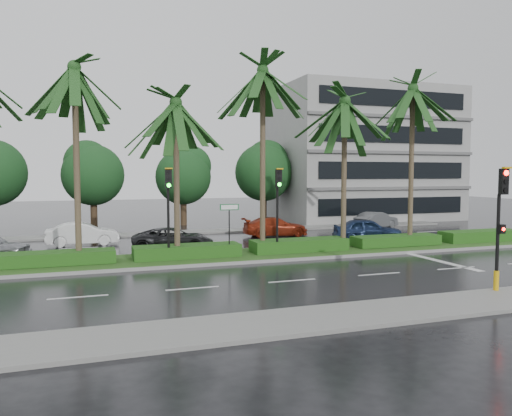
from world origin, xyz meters
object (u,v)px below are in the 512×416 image
object	(u,v)px
car_red	(275,227)
car_grey	(376,220)
signal_median_left	(168,200)
street_sign	(229,217)
car_white	(83,234)
car_blue	(367,230)
car_darkgrey	(173,239)
signal_near	(500,224)

from	to	relation	value
car_red	car_grey	xyz separation A→B (m)	(9.00, 1.70, 0.01)
signal_median_left	car_red	xyz separation A→B (m)	(8.50, 8.04, -2.36)
street_sign	car_red	distance (m)	9.71
signal_median_left	car_white	size ratio (longest dim) A/B	1.06
car_blue	car_darkgrey	bearing A→B (deg)	105.96
car_white	signal_median_left	bearing A→B (deg)	-154.50
street_sign	car_blue	distance (m)	10.70
car_red	car_blue	xyz separation A→B (m)	(4.50, -4.32, 0.08)
car_darkgrey	car_grey	world-z (taller)	car_grey
signal_median_left	car_red	size ratio (longest dim) A/B	0.99
car_white	car_grey	bearing A→B (deg)	-85.49
signal_median_left	car_red	world-z (taller)	signal_median_left
street_sign	signal_near	bearing A→B (deg)	-54.66
street_sign	car_blue	xyz separation A→B (m)	(10.00, 3.54, -1.40)
car_white	car_darkgrey	world-z (taller)	car_white
car_red	car_blue	size ratio (longest dim) A/B	1.04
car_white	car_blue	bearing A→B (deg)	-104.30
signal_near	car_darkgrey	size ratio (longest dim) A/B	0.98
street_sign	signal_median_left	bearing A→B (deg)	-176.53
signal_median_left	car_white	world-z (taller)	signal_median_left
car_white	street_sign	bearing A→B (deg)	-138.73
signal_median_left	street_sign	world-z (taller)	signal_median_left
car_blue	car_grey	world-z (taller)	car_blue
signal_near	car_grey	xyz separation A→B (m)	(7.50, 19.43, -1.85)
car_white	car_blue	size ratio (longest dim) A/B	0.97
car_grey	car_blue	bearing A→B (deg)	121.83
signal_near	car_grey	size ratio (longest dim) A/B	1.11
signal_near	car_grey	world-z (taller)	signal_near
car_white	car_darkgrey	distance (m)	5.91
car_darkgrey	car_blue	xyz separation A→B (m)	(12.09, -0.50, 0.10)
signal_near	car_red	xyz separation A→B (m)	(-1.50, 17.73, -1.86)
car_red	signal_median_left	bearing A→B (deg)	138.47
car_grey	car_darkgrey	bearing A→B (deg)	87.00
street_sign	car_grey	world-z (taller)	street_sign
car_darkgrey	car_red	xyz separation A→B (m)	(7.59, 3.83, 0.02)
car_white	car_blue	distance (m)	17.31
street_sign	car_white	world-z (taller)	street_sign
car_red	car_darkgrey	bearing A→B (deg)	121.80
car_darkgrey	signal_median_left	bearing A→B (deg)	-178.72
car_blue	signal_median_left	bearing A→B (deg)	124.27
car_red	car_blue	distance (m)	6.24
car_white	car_red	size ratio (longest dim) A/B	0.94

